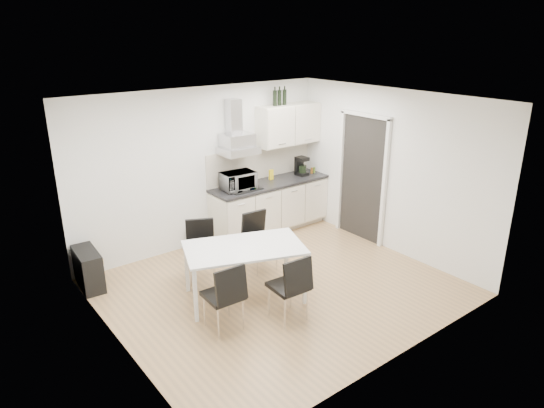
# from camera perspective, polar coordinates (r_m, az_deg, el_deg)

# --- Properties ---
(ground) EXTENTS (4.50, 4.50, 0.00)m
(ground) POSITION_cam_1_polar(r_m,az_deg,el_deg) (6.93, 0.81, -9.77)
(ground) COLOR tan
(ground) RESTS_ON ground
(wall_back) EXTENTS (4.50, 0.10, 2.60)m
(wall_back) POSITION_cam_1_polar(r_m,az_deg,el_deg) (7.98, -8.14, 4.21)
(wall_back) COLOR white
(wall_back) RESTS_ON ground
(wall_front) EXTENTS (4.50, 0.10, 2.60)m
(wall_front) POSITION_cam_1_polar(r_m,az_deg,el_deg) (5.10, 15.08, -5.53)
(wall_front) COLOR white
(wall_front) RESTS_ON ground
(wall_left) EXTENTS (0.10, 4.00, 2.60)m
(wall_left) POSITION_cam_1_polar(r_m,az_deg,el_deg) (5.38, -18.29, -4.49)
(wall_left) COLOR white
(wall_left) RESTS_ON ground
(wall_right) EXTENTS (0.10, 4.00, 2.60)m
(wall_right) POSITION_cam_1_polar(r_m,az_deg,el_deg) (7.92, 13.73, 3.73)
(wall_right) COLOR white
(wall_right) RESTS_ON ground
(ceiling) EXTENTS (4.50, 4.50, 0.00)m
(ceiling) POSITION_cam_1_polar(r_m,az_deg,el_deg) (6.08, 0.93, 12.05)
(ceiling) COLOR white
(ceiling) RESTS_ON wall_back
(doorway) EXTENTS (0.08, 1.04, 2.10)m
(doorway) POSITION_cam_1_polar(r_m,az_deg,el_deg) (8.30, 10.49, 2.90)
(doorway) COLOR white
(doorway) RESTS_ON ground
(kitchenette) EXTENTS (2.22, 0.64, 2.52)m
(kitchenette) POSITION_cam_1_polar(r_m,az_deg,el_deg) (8.52, -0.20, 2.14)
(kitchenette) COLOR beige
(kitchenette) RESTS_ON ground
(dining_table) EXTENTS (1.75, 1.36, 0.75)m
(dining_table) POSITION_cam_1_polar(r_m,az_deg,el_deg) (6.40, -3.29, -5.60)
(dining_table) COLOR white
(dining_table) RESTS_ON ground
(chair_far_left) EXTENTS (0.62, 0.64, 0.88)m
(chair_far_left) POSITION_cam_1_polar(r_m,az_deg,el_deg) (7.00, -8.31, -5.61)
(chair_far_left) COLOR black
(chair_far_left) RESTS_ON ground
(chair_far_right) EXTENTS (0.47, 0.53, 0.88)m
(chair_far_right) POSITION_cam_1_polar(r_m,az_deg,el_deg) (7.23, -1.32, -4.53)
(chair_far_right) COLOR black
(chair_far_right) RESTS_ON ground
(chair_near_left) EXTENTS (0.46, 0.52, 0.88)m
(chair_near_left) POSITION_cam_1_polar(r_m,az_deg,el_deg) (5.89, -5.78, -10.72)
(chair_near_left) COLOR black
(chair_near_left) RESTS_ON ground
(chair_near_right) EXTENTS (0.47, 0.52, 0.88)m
(chair_near_right) POSITION_cam_1_polar(r_m,az_deg,el_deg) (6.05, 1.91, -9.71)
(chair_near_right) COLOR black
(chair_near_right) RESTS_ON ground
(guitar_amp) EXTENTS (0.33, 0.68, 0.55)m
(guitar_amp) POSITION_cam_1_polar(r_m,az_deg,el_deg) (7.29, -20.80, -7.15)
(guitar_amp) COLOR black
(guitar_amp) RESTS_ON ground
(floor_speaker) EXTENTS (0.20, 0.18, 0.32)m
(floor_speaker) POSITION_cam_1_polar(r_m,az_deg,el_deg) (8.15, -9.17, -4.05)
(floor_speaker) COLOR black
(floor_speaker) RESTS_ON ground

